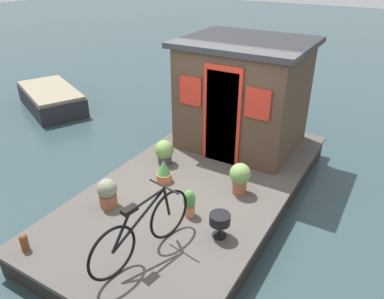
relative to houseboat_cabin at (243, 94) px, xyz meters
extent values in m
plane|color=#2D4247|center=(-1.74, 0.00, -1.46)|extent=(60.00, 60.00, 0.00)
cube|color=#4C4742|center=(-1.74, 0.00, -1.07)|extent=(5.69, 2.93, 0.06)
cube|color=black|center=(-1.74, 0.00, -1.28)|extent=(5.58, 2.87, 0.36)
cube|color=#4C3828|center=(0.01, 0.00, -0.06)|extent=(1.81, 2.13, 1.96)
cube|color=#28282B|center=(0.01, 0.00, 0.97)|extent=(2.01, 2.33, 0.10)
cube|color=maroon|center=(-0.91, 0.00, -0.19)|extent=(0.04, 0.60, 1.70)
cube|color=red|center=(-0.92, 0.00, -0.14)|extent=(0.03, 0.72, 1.80)
cube|color=red|center=(-0.91, -0.64, 0.21)|extent=(0.03, 0.44, 0.52)
cube|color=red|center=(-0.91, 0.64, 0.21)|extent=(0.03, 0.44, 0.52)
torus|color=black|center=(-3.11, -0.34, -0.69)|extent=(0.70, 0.15, 0.70)
torus|color=black|center=(-4.05, -0.18, -0.69)|extent=(0.70, 0.15, 0.70)
cylinder|color=black|center=(-3.62, -0.26, -0.46)|extent=(0.89, 0.19, 0.48)
cylinder|color=black|center=(-3.47, -0.28, -0.26)|extent=(0.57, 0.13, 0.07)
cylinder|color=black|center=(-3.90, -0.21, -0.48)|extent=(0.34, 0.09, 0.44)
cylinder|color=black|center=(-3.15, -0.34, -0.46)|extent=(0.12, 0.05, 0.45)
cube|color=black|center=(-3.75, -0.23, -0.24)|extent=(0.21, 0.13, 0.06)
cylinder|color=black|center=(-3.18, -0.33, -0.21)|extent=(0.11, 0.50, 0.02)
cylinder|color=#38383D|center=(-1.51, 0.83, -0.96)|extent=(0.25, 0.25, 0.15)
ellipsoid|color=#70934C|center=(-1.51, 0.83, -0.76)|extent=(0.34, 0.34, 0.36)
cylinder|color=#935138|center=(-3.03, 0.83, -0.94)|extent=(0.27, 0.27, 0.20)
sphere|color=gray|center=(-3.03, 0.83, -0.73)|extent=(0.30, 0.30, 0.30)
cylinder|color=#935138|center=(-1.69, -0.73, -0.92)|extent=(0.23, 0.23, 0.24)
sphere|color=#70934C|center=(-1.69, -0.73, -0.68)|extent=(0.34, 0.34, 0.34)
cylinder|color=#C6754C|center=(-2.59, -0.34, -0.96)|extent=(0.17, 0.17, 0.16)
ellipsoid|color=#4C8942|center=(-2.59, -0.34, -0.77)|extent=(0.18, 0.18, 0.32)
cylinder|color=#B2603D|center=(-2.02, 0.50, -0.96)|extent=(0.26, 0.26, 0.15)
cone|color=#4C8942|center=(-2.02, 0.50, -0.76)|extent=(0.24, 0.24, 0.26)
cylinder|color=black|center=(-2.78, -0.93, -0.75)|extent=(0.29, 0.29, 0.14)
cylinder|color=black|center=(-2.78, -0.93, -0.93)|extent=(0.04, 0.04, 0.21)
cylinder|color=black|center=(-2.78, -0.93, -1.03)|extent=(0.20, 0.20, 0.02)
cylinder|color=brown|center=(-4.30, 1.11, -0.94)|extent=(0.10, 0.10, 0.19)
sphere|color=brown|center=(-4.30, 1.11, -0.85)|extent=(0.11, 0.11, 0.11)
cube|color=#232328|center=(0.05, 5.71, -1.21)|extent=(2.15, 2.75, 0.50)
cube|color=gray|center=(0.05, 5.71, -0.92)|extent=(2.06, 2.64, 0.08)
camera|label=1|loc=(-6.37, -2.63, 2.37)|focal=34.79mm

